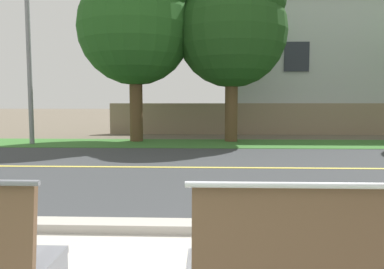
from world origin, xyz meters
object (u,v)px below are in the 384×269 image
Objects in this scene: streetlamp at (31,34)px; shade_tree_left at (236,24)px; bench_right at (348,266)px; shade_tree_far_left at (138,19)px.

streetlamp reaches higher than shade_tree_left.
streetlamp reaches higher than bench_right.
streetlamp is 1.01× the size of shade_tree_left.
bench_right is at bearing -57.20° from streetlamp.
bench_right is 12.64m from shade_tree_far_left.
shade_tree_far_left reaches higher than bench_right.
shade_tree_left is (3.50, 0.08, -0.19)m from shade_tree_far_left.
shade_tree_far_left is at bearing 12.49° from streetlamp.
bench_right is 0.29× the size of shade_tree_far_left.
shade_tree_left reaches higher than bench_right.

